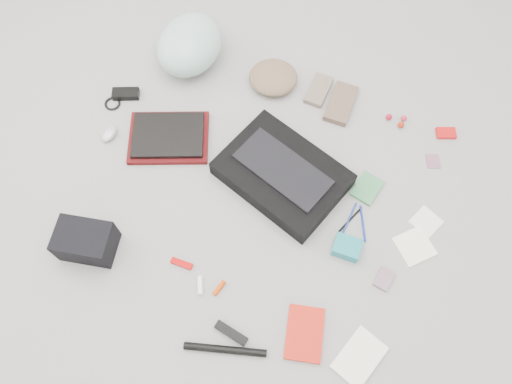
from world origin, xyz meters
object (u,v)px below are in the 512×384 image
(laptop, at_px, (168,135))
(camera_bag, at_px, (86,241))
(messenger_bag, at_px, (282,174))
(book_red, at_px, (305,333))
(accordion_wallet, at_px, (347,247))
(bike_helmet, at_px, (189,45))

(laptop, distance_m, camera_bag, 0.57)
(messenger_bag, relative_size, book_red, 2.52)
(camera_bag, bearing_deg, accordion_wallet, 9.40)
(laptop, bearing_deg, messenger_bag, -22.21)
(laptop, height_order, camera_bag, camera_bag)
(messenger_bag, bearing_deg, bike_helmet, 163.70)
(book_red, bearing_deg, messenger_bag, 104.48)
(bike_helmet, distance_m, book_red, 1.36)
(bike_helmet, xyz_separation_m, accordion_wallet, (0.95, -0.65, -0.08))
(messenger_bag, xyz_separation_m, accordion_wallet, (0.34, -0.21, -0.02))
(book_red, height_order, accordion_wallet, accordion_wallet)
(bike_helmet, relative_size, accordion_wallet, 3.38)
(laptop, relative_size, book_red, 1.54)
(camera_bag, relative_size, accordion_wallet, 2.00)
(camera_bag, bearing_deg, book_red, -11.98)
(accordion_wallet, bearing_deg, messenger_bag, 147.89)
(camera_bag, xyz_separation_m, book_red, (0.90, -0.02, -0.06))
(messenger_bag, height_order, bike_helmet, bike_helmet)
(messenger_bag, bearing_deg, book_red, -43.35)
(laptop, xyz_separation_m, camera_bag, (-0.08, -0.56, 0.03))
(camera_bag, bearing_deg, laptop, 71.24)
(messenger_bag, distance_m, camera_bag, 0.82)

